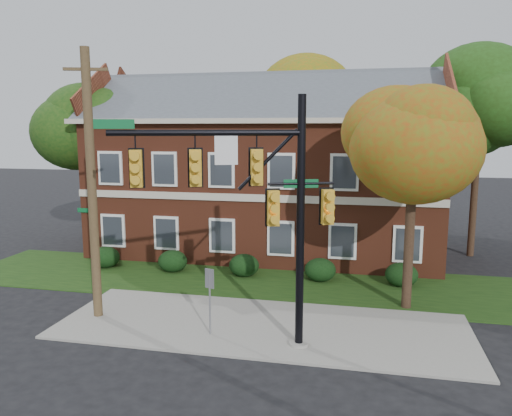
% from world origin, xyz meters
% --- Properties ---
extents(ground, '(120.00, 120.00, 0.00)m').
position_xyz_m(ground, '(0.00, 0.00, 0.00)').
color(ground, black).
rests_on(ground, ground).
extents(sidewalk, '(14.00, 5.00, 0.08)m').
position_xyz_m(sidewalk, '(0.00, 1.00, 0.04)').
color(sidewalk, gray).
rests_on(sidewalk, ground).
extents(grass_strip, '(30.00, 6.00, 0.04)m').
position_xyz_m(grass_strip, '(0.00, 6.00, 0.02)').
color(grass_strip, '#193811').
rests_on(grass_strip, ground).
extents(apartment_building, '(18.80, 8.80, 9.74)m').
position_xyz_m(apartment_building, '(-2.00, 11.95, 4.99)').
color(apartment_building, brown).
rests_on(apartment_building, ground).
extents(hedge_far_left, '(1.40, 1.26, 1.05)m').
position_xyz_m(hedge_far_left, '(-9.00, 6.70, 0.53)').
color(hedge_far_left, black).
rests_on(hedge_far_left, ground).
extents(hedge_left, '(1.40, 1.26, 1.05)m').
position_xyz_m(hedge_left, '(-5.50, 6.70, 0.53)').
color(hedge_left, black).
rests_on(hedge_left, ground).
extents(hedge_center, '(1.40, 1.26, 1.05)m').
position_xyz_m(hedge_center, '(-2.00, 6.70, 0.53)').
color(hedge_center, black).
rests_on(hedge_center, ground).
extents(hedge_right, '(1.40, 1.26, 1.05)m').
position_xyz_m(hedge_right, '(1.50, 6.70, 0.53)').
color(hedge_right, black).
rests_on(hedge_right, ground).
extents(hedge_far_right, '(1.40, 1.26, 1.05)m').
position_xyz_m(hedge_far_right, '(5.00, 6.70, 0.53)').
color(hedge_far_right, black).
rests_on(hedge_far_right, ground).
extents(tree_near_right, '(4.50, 4.25, 8.58)m').
position_xyz_m(tree_near_right, '(5.22, 3.87, 6.67)').
color(tree_near_right, black).
rests_on(tree_near_right, ground).
extents(tree_left_rear, '(5.40, 5.10, 8.88)m').
position_xyz_m(tree_left_rear, '(-11.73, 10.84, 6.68)').
color(tree_left_rear, black).
rests_on(tree_left_rear, ground).
extents(tree_right_rear, '(6.30, 5.95, 10.62)m').
position_xyz_m(tree_right_rear, '(9.31, 12.81, 8.12)').
color(tree_right_rear, black).
rests_on(tree_right_rear, ground).
extents(tree_far_rear, '(6.84, 6.46, 11.52)m').
position_xyz_m(tree_far_rear, '(-0.66, 19.79, 8.84)').
color(tree_far_rear, black).
rests_on(tree_far_rear, ground).
extents(traffic_signal, '(6.57, 2.58, 7.74)m').
position_xyz_m(traffic_signal, '(0.15, -0.80, 4.81)').
color(traffic_signal, gray).
rests_on(traffic_signal, ground).
extents(utility_pole, '(1.44, 0.54, 9.46)m').
position_xyz_m(utility_pole, '(-5.97, 0.65, 4.80)').
color(utility_pole, '#4C3923').
rests_on(utility_pole, ground).
extents(sign_post, '(0.33, 0.14, 2.29)m').
position_xyz_m(sign_post, '(-1.50, -0.09, 1.55)').
color(sign_post, slate).
rests_on(sign_post, ground).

